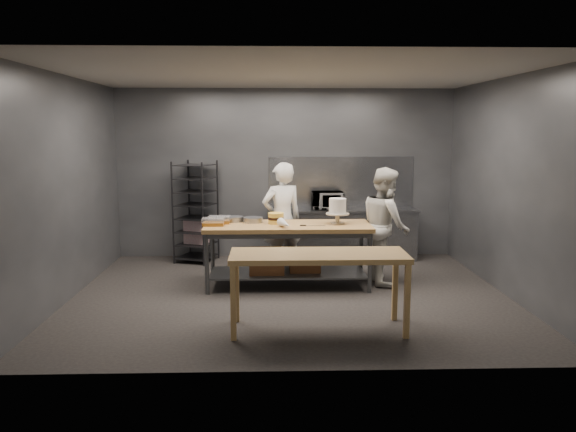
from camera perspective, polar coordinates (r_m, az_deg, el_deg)
The scene contains 16 objects.
ground at distance 7.90m, azimuth 0.25°, elevation -8.00°, with size 6.00×6.00×0.00m, color black.
back_wall at distance 10.09m, azimuth -0.25°, elevation 4.34°, with size 6.00×0.04×3.00m, color #4C4F54.
work_table at distance 8.20m, azimuth -0.21°, elevation -3.25°, with size 2.40×0.90×0.92m.
near_counter at distance 6.37m, azimuth 3.12°, elevation -4.54°, with size 2.00×0.70×0.90m.
back_counter at distance 9.99m, azimuth 5.55°, elevation -1.81°, with size 2.60×0.60×0.90m.
splashback_panel at distance 10.16m, azimuth 5.41°, elevation 3.48°, with size 2.60×0.02×0.90m, color slate.
speed_rack at distance 9.85m, azimuth -9.35°, elevation 0.34°, with size 0.78×0.81×1.75m.
chef_behind at distance 8.77m, azimuth -0.62°, elevation -0.34°, with size 0.65×0.43×1.78m, color white.
chef_right at distance 8.48m, azimuth 9.87°, elevation -0.94°, with size 0.84×0.66×1.73m, color silver.
microwave at distance 9.87m, azimuth 4.03°, elevation 1.59°, with size 0.54×0.37×0.30m, color black.
frosted_cake_stand at distance 8.17m, azimuth 5.06°, elevation 0.82°, with size 0.34×0.34×0.37m.
layer_cake at distance 8.18m, azimuth -1.23°, elevation -0.23°, with size 0.23×0.23×0.16m.
cake_pans at distance 8.36m, azimuth -5.51°, elevation -0.37°, with size 0.84×0.37×0.07m.
piping_bag at distance 7.80m, azimuth -0.30°, elevation -0.82°, with size 0.12×0.12×0.38m, color silver.
offset_spatula at distance 8.00m, azimuth 2.16°, elevation -0.98°, with size 0.36×0.02×0.02m.
pastry_clamshells at distance 8.17m, azimuth -7.30°, elevation -0.48°, with size 0.38×0.39×0.11m.
Camera 1 is at (-0.27, -7.56, 2.28)m, focal length 35.00 mm.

